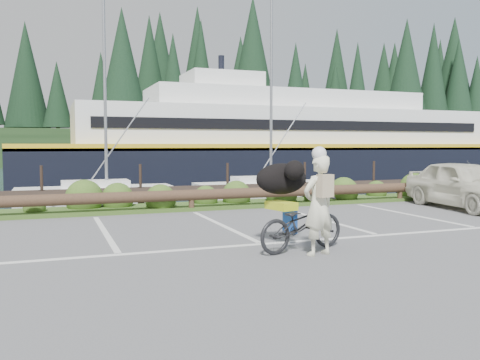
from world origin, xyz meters
The scene contains 8 objects.
ground centered at (0.00, 0.00, 0.00)m, with size 72.00×72.00×0.00m, color #555557.
harbor_backdrop centered at (0.39, 78.47, 0.00)m, with size 170.00×160.00×30.00m.
vegetation_strip centered at (0.00, 5.30, 0.05)m, with size 34.00×1.60×0.10m, color #3D5B21.
log_rail centered at (0.00, 4.60, 0.00)m, with size 32.00×0.30×0.60m, color #443021, non-canonical shape.
bicycle centered at (0.43, -1.18, 0.47)m, with size 0.62×1.79×0.94m, color black.
cyclist centered at (0.52, -1.58, 0.84)m, with size 0.61×0.40×1.68m, color #EBEBC7.
dog centered at (0.29, -0.62, 1.23)m, with size 0.98×0.48×0.57m, color black.
parked_car centered at (7.54, 2.40, 0.70)m, with size 1.65×4.10×1.40m, color beige.
Camera 1 is at (-3.64, -8.98, 1.85)m, focal length 38.00 mm.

